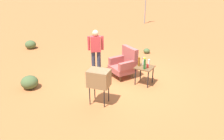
{
  "coord_description": "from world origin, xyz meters",
  "views": [
    {
      "loc": [
        3.25,
        -6.6,
        3.57
      ],
      "look_at": [
        -0.03,
        -0.8,
        0.65
      ],
      "focal_mm": 36.97,
      "sensor_mm": 36.0,
      "label": 1
    }
  ],
  "objects_px": {
    "flower_vase": "(144,61)",
    "armchair": "(125,63)",
    "soda_can_red": "(148,66)",
    "road_sign": "(146,4)",
    "side_table": "(145,69)",
    "bottle_short_clear": "(149,62)",
    "bottle_wine_green": "(145,64)",
    "person_standing": "(96,49)",
    "tv_on_stand": "(99,78)",
    "bottle_tall_amber": "(139,62)"
  },
  "relations": [
    {
      "from": "armchair",
      "to": "road_sign",
      "type": "bearing_deg",
      "value": 107.48
    },
    {
      "from": "road_sign",
      "to": "bottle_wine_green",
      "type": "bearing_deg",
      "value": -68.14
    },
    {
      "from": "tv_on_stand",
      "to": "armchair",
      "type": "bearing_deg",
      "value": 95.32
    },
    {
      "from": "tv_on_stand",
      "to": "flower_vase",
      "type": "height_order",
      "value": "tv_on_stand"
    },
    {
      "from": "armchair",
      "to": "bottle_wine_green",
      "type": "height_order",
      "value": "armchair"
    },
    {
      "from": "side_table",
      "to": "soda_can_red",
      "type": "bearing_deg",
      "value": -10.49
    },
    {
      "from": "bottle_tall_amber",
      "to": "side_table",
      "type": "bearing_deg",
      "value": 3.18
    },
    {
      "from": "bottle_wine_green",
      "to": "bottle_tall_amber",
      "type": "height_order",
      "value": "bottle_wine_green"
    },
    {
      "from": "bottle_short_clear",
      "to": "person_standing",
      "type": "bearing_deg",
      "value": -171.5
    },
    {
      "from": "bottle_tall_amber",
      "to": "armchair",
      "type": "bearing_deg",
      "value": 160.57
    },
    {
      "from": "bottle_tall_amber",
      "to": "road_sign",
      "type": "bearing_deg",
      "value": 110.75
    },
    {
      "from": "side_table",
      "to": "bottle_tall_amber",
      "type": "xyz_separation_m",
      "value": [
        -0.21,
        -0.01,
        0.24
      ]
    },
    {
      "from": "bottle_tall_amber",
      "to": "soda_can_red",
      "type": "xyz_separation_m",
      "value": [
        0.31,
        -0.01,
        -0.09
      ]
    },
    {
      "from": "side_table",
      "to": "person_standing",
      "type": "height_order",
      "value": "person_standing"
    },
    {
      "from": "road_sign",
      "to": "bottle_short_clear",
      "type": "height_order",
      "value": "road_sign"
    },
    {
      "from": "side_table",
      "to": "tv_on_stand",
      "type": "height_order",
      "value": "tv_on_stand"
    },
    {
      "from": "armchair",
      "to": "side_table",
      "type": "xyz_separation_m",
      "value": [
        0.84,
        -0.21,
        0.03
      ]
    },
    {
      "from": "road_sign",
      "to": "bottle_short_clear",
      "type": "bearing_deg",
      "value": -67.26
    },
    {
      "from": "person_standing",
      "to": "bottle_wine_green",
      "type": "distance_m",
      "value": 1.93
    },
    {
      "from": "soda_can_red",
      "to": "flower_vase",
      "type": "height_order",
      "value": "flower_vase"
    },
    {
      "from": "road_sign",
      "to": "bottle_short_clear",
      "type": "relative_size",
      "value": 12.2
    },
    {
      "from": "person_standing",
      "to": "flower_vase",
      "type": "bearing_deg",
      "value": 7.55
    },
    {
      "from": "tv_on_stand",
      "to": "road_sign",
      "type": "distance_m",
      "value": 11.03
    },
    {
      "from": "tv_on_stand",
      "to": "bottle_wine_green",
      "type": "height_order",
      "value": "tv_on_stand"
    },
    {
      "from": "side_table",
      "to": "tv_on_stand",
      "type": "distance_m",
      "value": 1.91
    },
    {
      "from": "tv_on_stand",
      "to": "bottle_tall_amber",
      "type": "bearing_deg",
      "value": 75.6
    },
    {
      "from": "flower_vase",
      "to": "side_table",
      "type": "bearing_deg",
      "value": -58.33
    },
    {
      "from": "side_table",
      "to": "bottle_short_clear",
      "type": "relative_size",
      "value": 3.08
    },
    {
      "from": "armchair",
      "to": "flower_vase",
      "type": "xyz_separation_m",
      "value": [
        0.74,
        -0.05,
        0.27
      ]
    },
    {
      "from": "road_sign",
      "to": "soda_can_red",
      "type": "distance_m",
      "value": 9.63
    },
    {
      "from": "person_standing",
      "to": "flower_vase",
      "type": "xyz_separation_m",
      "value": [
        1.77,
        0.23,
        -0.17
      ]
    },
    {
      "from": "armchair",
      "to": "bottle_wine_green",
      "type": "relative_size",
      "value": 3.31
    },
    {
      "from": "flower_vase",
      "to": "road_sign",
      "type": "bearing_deg",
      "value": 111.73
    },
    {
      "from": "bottle_tall_amber",
      "to": "bottle_short_clear",
      "type": "distance_m",
      "value": 0.35
    },
    {
      "from": "side_table",
      "to": "road_sign",
      "type": "distance_m",
      "value": 9.58
    },
    {
      "from": "person_standing",
      "to": "bottle_wine_green",
      "type": "height_order",
      "value": "person_standing"
    },
    {
      "from": "armchair",
      "to": "bottle_tall_amber",
      "type": "distance_m",
      "value": 0.73
    },
    {
      "from": "bottle_short_clear",
      "to": "flower_vase",
      "type": "height_order",
      "value": "flower_vase"
    },
    {
      "from": "bottle_tall_amber",
      "to": "flower_vase",
      "type": "xyz_separation_m",
      "value": [
        0.1,
        0.18,
        -0.0
      ]
    },
    {
      "from": "armchair",
      "to": "bottle_short_clear",
      "type": "height_order",
      "value": "armchair"
    },
    {
      "from": "road_sign",
      "to": "soda_can_red",
      "type": "relative_size",
      "value": 20.0
    },
    {
      "from": "bottle_short_clear",
      "to": "flower_vase",
      "type": "bearing_deg",
      "value": -161.23
    },
    {
      "from": "tv_on_stand",
      "to": "flower_vase",
      "type": "relative_size",
      "value": 3.89
    },
    {
      "from": "flower_vase",
      "to": "armchair",
      "type": "bearing_deg",
      "value": 176.19
    },
    {
      "from": "armchair",
      "to": "road_sign",
      "type": "distance_m",
      "value": 9.1
    },
    {
      "from": "road_sign",
      "to": "bottle_tall_amber",
      "type": "distance_m",
      "value": 9.5
    },
    {
      "from": "road_sign",
      "to": "side_table",
      "type": "bearing_deg",
      "value": -68.07
    },
    {
      "from": "side_table",
      "to": "person_standing",
      "type": "distance_m",
      "value": 1.91
    },
    {
      "from": "armchair",
      "to": "soda_can_red",
      "type": "height_order",
      "value": "armchair"
    },
    {
      "from": "road_sign",
      "to": "soda_can_red",
      "type": "bearing_deg",
      "value": -67.53
    }
  ]
}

